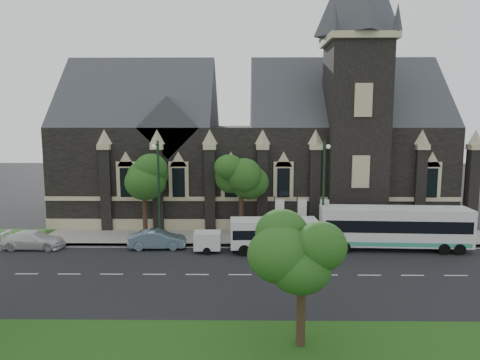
{
  "coord_description": "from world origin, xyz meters",
  "views": [
    {
      "loc": [
        3.32,
        -29.04,
        10.68
      ],
      "look_at": [
        2.93,
        6.0,
        5.86
      ],
      "focal_mm": 32.45,
      "sensor_mm": 36.0,
      "label": 1
    }
  ],
  "objects_px": {
    "car_far_white": "(34,240)",
    "sedan": "(158,239)",
    "tour_coach": "(394,227)",
    "shuttle_bus": "(274,233)",
    "tree_park_east": "(305,251)",
    "box_trailer": "(207,241)",
    "banner_flag_left": "(278,214)",
    "street_lamp_near": "(324,187)",
    "tree_walk_left": "(147,174)",
    "banner_flag_center": "(300,214)",
    "banner_flag_right": "(323,214)",
    "street_lamp_mid": "(158,187)",
    "tree_walk_right": "(244,173)"
  },
  "relations": [
    {
      "from": "tour_coach",
      "to": "car_far_white",
      "type": "relative_size",
      "value": 2.4
    },
    {
      "from": "street_lamp_near",
      "to": "sedan",
      "type": "bearing_deg",
      "value": -176.35
    },
    {
      "from": "car_far_white",
      "to": "street_lamp_near",
      "type": "bearing_deg",
      "value": -87.3
    },
    {
      "from": "street_lamp_near",
      "to": "car_far_white",
      "type": "bearing_deg",
      "value": -177.66
    },
    {
      "from": "banner_flag_left",
      "to": "car_far_white",
      "type": "relative_size",
      "value": 0.79
    },
    {
      "from": "car_far_white",
      "to": "tree_park_east",
      "type": "bearing_deg",
      "value": -126.46
    },
    {
      "from": "shuttle_bus",
      "to": "banner_flag_left",
      "type": "bearing_deg",
      "value": 78.14
    },
    {
      "from": "tree_walk_left",
      "to": "tree_park_east",
      "type": "bearing_deg",
      "value": -59.13
    },
    {
      "from": "tree_walk_left",
      "to": "sedan",
      "type": "height_order",
      "value": "tree_walk_left"
    },
    {
      "from": "banner_flag_left",
      "to": "car_far_white",
      "type": "xyz_separation_m",
      "value": [
        -20.71,
        -2.91,
        -1.64
      ]
    },
    {
      "from": "tree_walk_right",
      "to": "banner_flag_left",
      "type": "bearing_deg",
      "value": -29.1
    },
    {
      "from": "box_trailer",
      "to": "sedan",
      "type": "distance_m",
      "value": 4.37
    },
    {
      "from": "tour_coach",
      "to": "sedan",
      "type": "distance_m",
      "value": 19.8
    },
    {
      "from": "street_lamp_near",
      "to": "tree_walk_left",
      "type": "bearing_deg",
      "value": 167.13
    },
    {
      "from": "tree_park_east",
      "to": "box_trailer",
      "type": "relative_size",
      "value": 2.01
    },
    {
      "from": "tree_walk_right",
      "to": "street_lamp_near",
      "type": "distance_m",
      "value": 7.72
    },
    {
      "from": "tree_park_east",
      "to": "banner_flag_left",
      "type": "height_order",
      "value": "tree_park_east"
    },
    {
      "from": "box_trailer",
      "to": "shuttle_bus",
      "type": "bearing_deg",
      "value": 0.05
    },
    {
      "from": "car_far_white",
      "to": "box_trailer",
      "type": "bearing_deg",
      "value": -92.67
    },
    {
      "from": "street_lamp_mid",
      "to": "tree_park_east",
      "type": "bearing_deg",
      "value": -58.21
    },
    {
      "from": "street_lamp_mid",
      "to": "banner_flag_left",
      "type": "relative_size",
      "value": 2.25
    },
    {
      "from": "shuttle_bus",
      "to": "sedan",
      "type": "xyz_separation_m",
      "value": [
        -9.71,
        0.76,
        -0.79
      ]
    },
    {
      "from": "tree_walk_right",
      "to": "box_trailer",
      "type": "relative_size",
      "value": 2.49
    },
    {
      "from": "tour_coach",
      "to": "shuttle_bus",
      "type": "height_order",
      "value": "tour_coach"
    },
    {
      "from": "tree_park_east",
      "to": "car_far_white",
      "type": "distance_m",
      "value": 26.02
    },
    {
      "from": "street_lamp_near",
      "to": "box_trailer",
      "type": "bearing_deg",
      "value": -169.64
    },
    {
      "from": "banner_flag_center",
      "to": "car_far_white",
      "type": "height_order",
      "value": "banner_flag_center"
    },
    {
      "from": "tree_park_east",
      "to": "box_trailer",
      "type": "height_order",
      "value": "tree_park_east"
    },
    {
      "from": "street_lamp_near",
      "to": "box_trailer",
      "type": "xyz_separation_m",
      "value": [
        -9.72,
        -1.78,
        -4.17
      ]
    },
    {
      "from": "banner_flag_left",
      "to": "box_trailer",
      "type": "height_order",
      "value": "banner_flag_left"
    },
    {
      "from": "banner_flag_center",
      "to": "street_lamp_mid",
      "type": "bearing_deg",
      "value": -171.18
    },
    {
      "from": "street_lamp_near",
      "to": "car_far_white",
      "type": "relative_size",
      "value": 1.77
    },
    {
      "from": "tree_park_east",
      "to": "banner_flag_center",
      "type": "height_order",
      "value": "tree_park_east"
    },
    {
      "from": "street_lamp_mid",
      "to": "banner_flag_right",
      "type": "distance_m",
      "value": 14.67
    },
    {
      "from": "street_lamp_near",
      "to": "sedan",
      "type": "height_order",
      "value": "street_lamp_near"
    },
    {
      "from": "banner_flag_left",
      "to": "tour_coach",
      "type": "distance_m",
      "value": 9.9
    },
    {
      "from": "tree_park_east",
      "to": "banner_flag_left",
      "type": "xyz_separation_m",
      "value": [
        0.11,
        18.32,
        -2.24
      ]
    },
    {
      "from": "sedan",
      "to": "shuttle_bus",
      "type": "bearing_deg",
      "value": -98.19
    },
    {
      "from": "street_lamp_near",
      "to": "shuttle_bus",
      "type": "bearing_deg",
      "value": -158.96
    },
    {
      "from": "box_trailer",
      "to": "sedan",
      "type": "height_order",
      "value": "box_trailer"
    },
    {
      "from": "street_lamp_mid",
      "to": "banner_flag_center",
      "type": "bearing_deg",
      "value": 8.82
    },
    {
      "from": "tour_coach",
      "to": "sedan",
      "type": "bearing_deg",
      "value": -177.17
    },
    {
      "from": "banner_flag_center",
      "to": "tour_coach",
      "type": "height_order",
      "value": "banner_flag_center"
    },
    {
      "from": "banner_flag_center",
      "to": "banner_flag_right",
      "type": "relative_size",
      "value": 1.0
    },
    {
      "from": "car_far_white",
      "to": "sedan",
      "type": "bearing_deg",
      "value": -89.05
    },
    {
      "from": "tree_walk_right",
      "to": "street_lamp_near",
      "type": "relative_size",
      "value": 0.87
    },
    {
      "from": "banner_flag_center",
      "to": "shuttle_bus",
      "type": "bearing_deg",
      "value": -125.94
    },
    {
      "from": "tree_walk_left",
      "to": "box_trailer",
      "type": "xyz_separation_m",
      "value": [
        6.07,
        -5.39,
        -4.79
      ]
    },
    {
      "from": "sedan",
      "to": "box_trailer",
      "type": "bearing_deg",
      "value": -105.41
    },
    {
      "from": "tree_park_east",
      "to": "banner_flag_left",
      "type": "distance_m",
      "value": 18.46
    }
  ]
}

